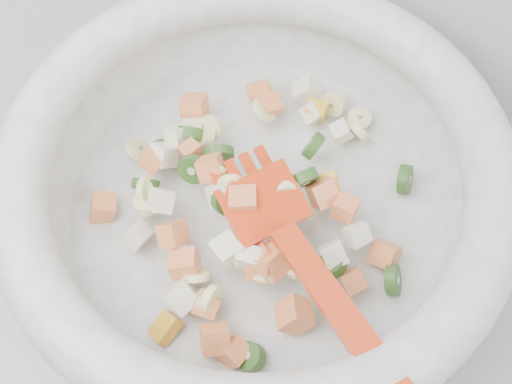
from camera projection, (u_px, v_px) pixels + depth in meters
The scene contains 1 object.
mixing_bowl at pixel (256, 183), 0.56m from camera, with size 0.47×0.44×0.13m.
Camera 1 is at (0.07, 1.26, 1.45)m, focal length 45.00 mm.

